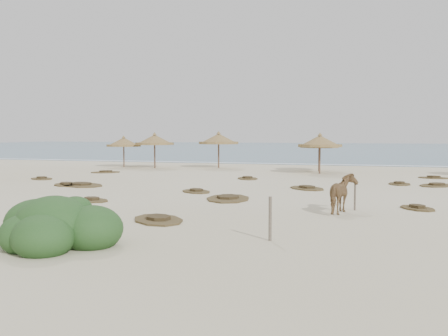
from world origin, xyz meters
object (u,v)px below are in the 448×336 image
at_px(palapa_0, 124,143).
at_px(bush, 56,227).
at_px(palapa_1, 155,140).
at_px(horse, 343,194).

height_order(palapa_0, bush, palapa_0).
xyz_separation_m(palapa_0, palapa_1, (2.95, -0.35, 0.20)).
distance_m(palapa_0, palapa_1, 2.97).
height_order(palapa_0, horse, palapa_0).
height_order(palapa_1, bush, palapa_1).
xyz_separation_m(horse, bush, (-6.53, -7.26, -0.21)).
bearing_deg(palapa_0, horse, -45.83).
relative_size(palapa_1, horse, 2.20).
height_order(horse, bush, horse).
bearing_deg(palapa_0, bush, -65.29).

